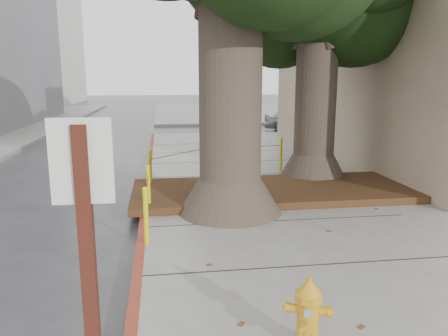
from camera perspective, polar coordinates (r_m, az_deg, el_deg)
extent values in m
plane|color=#28282B|center=(6.43, 7.43, -13.95)|extent=(140.00, 140.00, 0.00)
cube|color=slate|center=(36.48, 3.82, 7.37)|extent=(16.00, 20.00, 0.15)
cube|color=maroon|center=(8.51, -10.46, -6.99)|extent=(0.14, 26.00, 0.16)
cube|color=black|center=(10.12, 6.44, -2.95)|extent=(6.40, 2.60, 0.16)
cube|color=silver|center=(53.07, -26.14, 15.61)|extent=(12.00, 18.00, 15.00)
cube|color=silver|center=(36.20, 21.48, 13.59)|extent=(10.00, 10.00, 9.00)
cube|color=slate|center=(44.50, 24.66, 14.78)|extent=(12.00, 14.00, 12.00)
cone|color=#4C3F33|center=(8.68, 0.79, -3.50)|extent=(2.04, 2.04, 0.70)
cylinder|color=#4C3F33|center=(8.38, 0.83, 10.02)|extent=(1.20, 1.20, 4.22)
cone|color=#4C3F33|center=(11.68, 11.51, 0.22)|extent=(1.77, 1.77, 0.70)
cylinder|color=#4C3F33|center=(11.47, 11.88, 9.16)|extent=(1.04, 1.04, 3.84)
cylinder|color=#CDC40B|center=(7.11, -10.16, -6.28)|extent=(0.08, 0.08, 0.90)
sphere|color=#CDC40B|center=(6.99, -10.29, -2.76)|extent=(0.09, 0.09, 0.09)
cylinder|color=#CDC40B|center=(8.84, -9.82, -2.71)|extent=(0.08, 0.08, 0.90)
sphere|color=#CDC40B|center=(8.74, -9.92, 0.14)|extent=(0.09, 0.09, 0.09)
cylinder|color=#CDC40B|center=(10.60, -9.60, -0.32)|extent=(0.08, 0.08, 0.90)
sphere|color=#CDC40B|center=(10.51, -9.68, 2.08)|extent=(0.09, 0.09, 0.09)
cylinder|color=#CDC40B|center=(12.13, -2.36, 1.34)|extent=(0.08, 0.08, 0.90)
sphere|color=#CDC40B|center=(12.06, -2.38, 3.44)|extent=(0.09, 0.09, 0.09)
cylinder|color=#CDC40B|center=(12.73, 7.44, 1.74)|extent=(0.08, 0.08, 0.90)
sphere|color=#CDC40B|center=(12.66, 7.50, 3.75)|extent=(0.09, 0.09, 0.09)
cylinder|color=black|center=(7.90, -10.04, -2.42)|extent=(0.02, 1.80, 0.02)
cylinder|color=black|center=(9.66, -9.75, 0.15)|extent=(0.02, 1.80, 0.02)
cylinder|color=black|center=(11.29, -5.76, 1.91)|extent=(1.51, 1.51, 0.02)
cylinder|color=black|center=(12.34, 2.67, 2.78)|extent=(2.20, 0.22, 0.02)
cylinder|color=orange|center=(4.58, 10.87, -19.00)|extent=(0.28, 0.28, 0.49)
cylinder|color=orange|center=(4.46, 11.00, -16.17)|extent=(0.37, 0.37, 0.07)
cone|color=orange|center=(4.42, 11.05, -15.10)|extent=(0.34, 0.34, 0.14)
cylinder|color=orange|center=(4.38, 11.09, -14.07)|extent=(0.07, 0.07, 0.05)
cylinder|color=orange|center=(4.53, 9.24, -17.62)|extent=(0.16, 0.13, 0.09)
cylinder|color=orange|center=(4.53, 12.62, -17.79)|extent=(0.16, 0.13, 0.09)
cylinder|color=orange|center=(4.48, 10.81, -19.76)|extent=(0.17, 0.17, 0.13)
cube|color=#5999D8|center=(4.42, 10.89, -18.18)|extent=(0.07, 0.03, 0.07)
cube|color=silver|center=(1.79, -18.13, 0.82)|extent=(0.24, 0.02, 0.34)
imported|color=#95959A|center=(23.97, 9.54, 6.31)|extent=(3.75, 1.90, 1.22)
imported|color=maroon|center=(27.35, 20.20, 6.57)|extent=(4.24, 1.64, 1.38)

